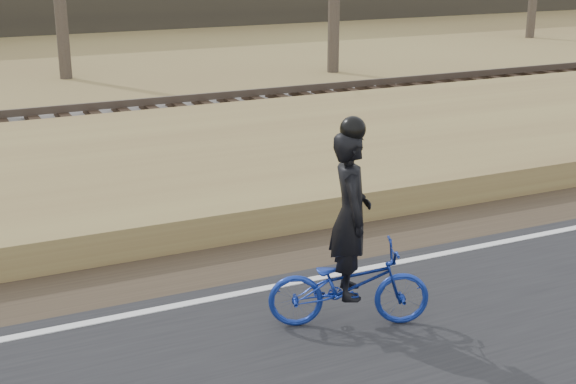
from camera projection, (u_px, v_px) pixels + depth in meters
name	position (u px, v px, depth m)	size (l,w,h in m)	color
ground	(46.00, 346.00, 8.17)	(120.00, 120.00, 0.00)	#95864C
edge_line	(43.00, 332.00, 8.32)	(120.00, 0.12, 0.01)	silver
shoulder	(29.00, 298.00, 9.19)	(120.00, 1.60, 0.04)	#473A2B
cyclist	(350.00, 260.00, 8.28)	(1.79, 1.18, 2.25)	navy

